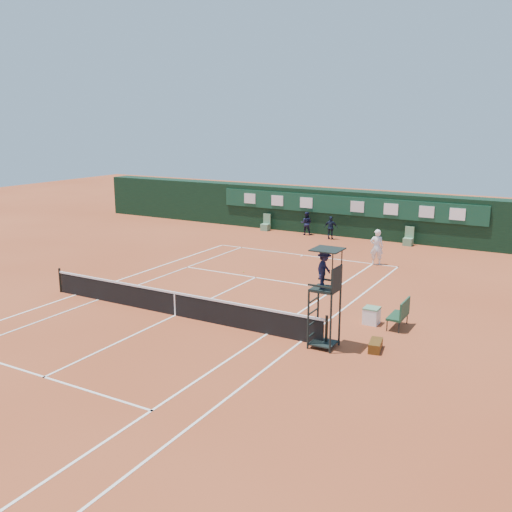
{
  "coord_description": "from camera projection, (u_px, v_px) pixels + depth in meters",
  "views": [
    {
      "loc": [
        13.29,
        -16.95,
        7.47
      ],
      "look_at": [
        0.25,
        6.0,
        1.2
      ],
      "focal_mm": 40.0,
      "sensor_mm": 36.0,
      "label": 1
    }
  ],
  "objects": [
    {
      "name": "tennis_net",
      "position": [
        175.0,
        303.0,
        22.34
      ],
      "size": [
        12.9,
        0.1,
        1.1
      ],
      "color": "black",
      "rests_on": "ground"
    },
    {
      "name": "cooler",
      "position": [
        372.0,
        315.0,
        21.47
      ],
      "size": [
        0.57,
        0.57,
        0.65
      ],
      "color": "white",
      "rests_on": "ground"
    },
    {
      "name": "tennis_bag",
      "position": [
        375.0,
        346.0,
        19.02
      ],
      "size": [
        0.53,
        0.92,
        0.33
      ],
      "primitive_type": "cube",
      "rotation": [
        0.0,
        0.0,
        0.18
      ],
      "color": "black",
      "rests_on": "ground"
    },
    {
      "name": "court_lines",
      "position": [
        175.0,
        315.0,
        22.45
      ],
      "size": [
        11.05,
        23.85,
        0.01
      ],
      "color": "silver",
      "rests_on": "ground"
    },
    {
      "name": "umpire_chair",
      "position": [
        325.0,
        277.0,
        18.77
      ],
      "size": [
        0.96,
        0.95,
        3.42
      ],
      "color": "black",
      "rests_on": "ground"
    },
    {
      "name": "ball_kid_right",
      "position": [
        331.0,
        228.0,
        36.76
      ],
      "size": [
        0.93,
        0.52,
        1.5
      ],
      "primitive_type": "imported",
      "rotation": [
        0.0,
        0.0,
        3.32
      ],
      "color": "black",
      "rests_on": "ground"
    },
    {
      "name": "ground",
      "position": [
        175.0,
        315.0,
        22.45
      ],
      "size": [
        90.0,
        90.0,
        0.0
      ],
      "primitive_type": "plane",
      "color": "#AA4B28",
      "rests_on": "ground"
    },
    {
      "name": "ball_kid_left",
      "position": [
        306.0,
        223.0,
        38.2
      ],
      "size": [
        0.89,
        0.78,
        1.55
      ],
      "primitive_type": "imported",
      "rotation": [
        0.0,
        0.0,
        3.44
      ],
      "color": "black",
      "rests_on": "ground"
    },
    {
      "name": "player_bench",
      "position": [
        401.0,
        313.0,
        20.95
      ],
      "size": [
        0.56,
        1.2,
        1.1
      ],
      "color": "#173923",
      "rests_on": "ground"
    },
    {
      "name": "back_wall",
      "position": [
        347.0,
        213.0,
        37.96
      ],
      "size": [
        40.0,
        1.65,
        3.0
      ],
      "color": "black",
      "rests_on": "ground"
    },
    {
      "name": "linesman_chair_left",
      "position": [
        266.0,
        226.0,
        39.81
      ],
      "size": [
        0.55,
        0.5,
        1.15
      ],
      "color": "#5E8F69",
      "rests_on": "ground"
    },
    {
      "name": "player",
      "position": [
        377.0,
        247.0,
        30.2
      ],
      "size": [
        0.82,
        0.7,
        1.91
      ],
      "primitive_type": "imported",
      "rotation": [
        0.0,
        0.0,
        3.55
      ],
      "color": "white",
      "rests_on": "ground"
    },
    {
      "name": "tennis_ball",
      "position": [
        244.0,
        272.0,
        28.84
      ],
      "size": [
        0.07,
        0.07,
        0.07
      ],
      "primitive_type": "sphere",
      "color": "yellow",
      "rests_on": "ground"
    },
    {
      "name": "linesman_chair_right",
      "position": [
        408.0,
        240.0,
        35.01
      ],
      "size": [
        0.55,
        0.5,
        1.15
      ],
      "color": "#5A8961",
      "rests_on": "ground"
    }
  ]
}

